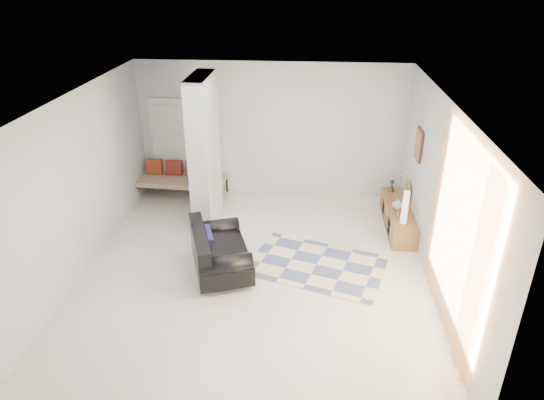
{
  "coord_description": "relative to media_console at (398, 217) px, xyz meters",
  "views": [
    {
      "loc": [
        0.83,
        -6.58,
        4.5
      ],
      "look_at": [
        0.22,
        0.6,
        0.98
      ],
      "focal_mm": 32.0,
      "sensor_mm": 36.0,
      "label": 1
    }
  ],
  "objects": [
    {
      "name": "daybed",
      "position": [
        -4.44,
        0.96,
        0.21
      ],
      "size": [
        1.91,
        0.9,
        0.77
      ],
      "rotation": [
        0.0,
        0.0,
        -0.05
      ],
      "color": "black",
      "rests_on": "floor"
    },
    {
      "name": "floor",
      "position": [
        -2.52,
        -1.66,
        -0.2
      ],
      "size": [
        6.0,
        6.0,
        0.0
      ],
      "primitive_type": "plane",
      "color": "white",
      "rests_on": "ground"
    },
    {
      "name": "wall_back",
      "position": [
        -2.52,
        1.34,
        1.2
      ],
      "size": [
        6.0,
        0.0,
        6.0
      ],
      "primitive_type": "plane",
      "rotation": [
        1.57,
        0.0,
        0.0
      ],
      "color": "silver",
      "rests_on": "ground"
    },
    {
      "name": "loveseat",
      "position": [
        -3.12,
        -1.76,
        0.16
      ],
      "size": [
        1.23,
        1.61,
        0.76
      ],
      "rotation": [
        0.0,
        0.0,
        0.33
      ],
      "color": "silver",
      "rests_on": "floor"
    },
    {
      "name": "partition_column",
      "position": [
        -3.62,
        -0.06,
        1.2
      ],
      "size": [
        0.35,
        1.2,
        2.8
      ],
      "primitive_type": "cube",
      "color": "#B2B7BA",
      "rests_on": "floor"
    },
    {
      "name": "vase",
      "position": [
        -0.05,
        -0.07,
        0.3
      ],
      "size": [
        0.23,
        0.23,
        0.21
      ],
      "primitive_type": "imported",
      "rotation": [
        0.0,
        0.0,
        -0.16
      ],
      "color": "#B9C4C0",
      "rests_on": "media_console"
    },
    {
      "name": "wall_art",
      "position": [
        0.2,
        -0.0,
        1.45
      ],
      "size": [
        0.04,
        0.45,
        0.55
      ],
      "primitive_type": "cube",
      "color": "#3F1D11",
      "rests_on": "wall_right"
    },
    {
      "name": "area_rug",
      "position": [
        -1.52,
        -1.46,
        -0.2
      ],
      "size": [
        2.48,
        2.02,
        0.01
      ],
      "primitive_type": "cube",
      "rotation": [
        0.0,
        0.0,
        -0.31
      ],
      "color": "beige",
      "rests_on": "floor"
    },
    {
      "name": "wall_front",
      "position": [
        -2.52,
        -4.66,
        1.2
      ],
      "size": [
        6.0,
        0.0,
        6.0
      ],
      "primitive_type": "plane",
      "rotation": [
        -1.57,
        0.0,
        0.0
      ],
      "color": "silver",
      "rests_on": "ground"
    },
    {
      "name": "curtain",
      "position": [
        0.15,
        -2.81,
        1.25
      ],
      "size": [
        0.0,
        2.55,
        2.55
      ],
      "primitive_type": "plane",
      "rotation": [
        1.57,
        0.0,
        1.57
      ],
      "color": "#FF9B43",
      "rests_on": "wall_right"
    },
    {
      "name": "cylinder_lamp",
      "position": [
        -0.02,
        -0.6,
        0.5
      ],
      "size": [
        0.11,
        0.11,
        0.61
      ],
      "primitive_type": "cylinder",
      "color": "beige",
      "rests_on": "media_console"
    },
    {
      "name": "wall_right",
      "position": [
        0.23,
        -1.66,
        1.2
      ],
      "size": [
        0.0,
        6.0,
        6.0
      ],
      "primitive_type": "plane",
      "rotation": [
        1.57,
        0.0,
        -1.57
      ],
      "color": "silver",
      "rests_on": "ground"
    },
    {
      "name": "bronze_figurine",
      "position": [
        -0.05,
        0.72,
        0.32
      ],
      "size": [
        0.13,
        0.13,
        0.24
      ],
      "primitive_type": null,
      "rotation": [
        0.0,
        0.0,
        0.05
      ],
      "color": "#312315",
      "rests_on": "media_console"
    },
    {
      "name": "media_console",
      "position": [
        0.0,
        0.0,
        0.0
      ],
      "size": [
        0.45,
        1.82,
        0.8
      ],
      "color": "brown",
      "rests_on": "floor"
    },
    {
      "name": "wall_left",
      "position": [
        -5.27,
        -1.66,
        1.2
      ],
      "size": [
        0.0,
        6.0,
        6.0
      ],
      "primitive_type": "plane",
      "rotation": [
        1.57,
        0.0,
        1.57
      ],
      "color": "silver",
      "rests_on": "ground"
    },
    {
      "name": "hallway_door",
      "position": [
        -4.62,
        1.3,
        0.82
      ],
      "size": [
        0.85,
        0.06,
        2.04
      ],
      "primitive_type": "cube",
      "color": "white",
      "rests_on": "floor"
    },
    {
      "name": "ceiling",
      "position": [
        -2.52,
        -1.66,
        2.6
      ],
      "size": [
        6.0,
        6.0,
        0.0
      ],
      "primitive_type": "plane",
      "rotation": [
        3.14,
        0.0,
        0.0
      ],
      "color": "white",
      "rests_on": "wall_back"
    }
  ]
}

